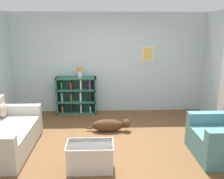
% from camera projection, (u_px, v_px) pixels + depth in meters
% --- Properties ---
extents(ground_plane, '(14.00, 14.00, 0.00)m').
position_uv_depth(ground_plane, '(113.00, 148.00, 4.71)').
color(ground_plane, brown).
extents(wall_back, '(5.60, 0.13, 2.60)m').
position_uv_depth(wall_back, '(109.00, 63.00, 6.57)').
color(wall_back, silver).
rests_on(wall_back, ground_plane).
extents(couch, '(0.92, 1.75, 0.83)m').
position_uv_depth(couch, '(3.00, 135.00, 4.59)').
color(couch, beige).
rests_on(couch, ground_plane).
extents(bookshelf, '(1.03, 0.30, 0.97)m').
position_uv_depth(bookshelf, '(77.00, 95.00, 6.55)').
color(bookshelf, '#2D6B56').
rests_on(bookshelf, ground_plane).
extents(recliner_chair, '(0.89, 1.03, 0.96)m').
position_uv_depth(recliner_chair, '(224.00, 138.00, 4.36)').
color(recliner_chair, slate).
rests_on(recliner_chair, ground_plane).
extents(coffee_table, '(0.74, 0.45, 0.44)m').
position_uv_depth(coffee_table, '(90.00, 156.00, 3.98)').
color(coffee_table, silver).
rests_on(coffee_table, ground_plane).
extents(dog, '(0.99, 0.25, 0.28)m').
position_uv_depth(dog, '(110.00, 125.00, 5.46)').
color(dog, '#472D19').
rests_on(dog, ground_plane).
extents(vase, '(0.14, 0.14, 0.29)m').
position_uv_depth(vase, '(80.00, 71.00, 6.37)').
color(vase, silver).
rests_on(vase, bookshelf).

